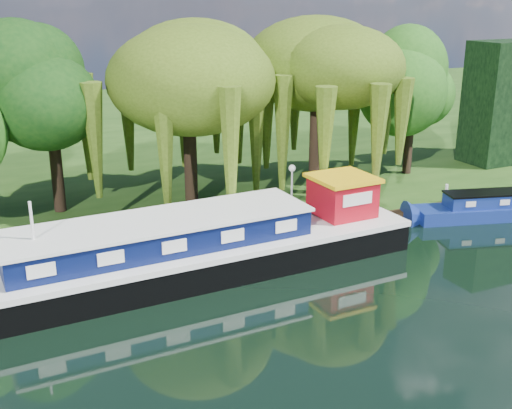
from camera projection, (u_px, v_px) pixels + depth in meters
ground at (410, 305)px, 24.54m from camera, size 120.00×120.00×0.00m
far_bank at (152, 133)px, 53.62m from camera, size 120.00×52.00×0.45m
dutch_barge at (191, 249)px, 27.11m from camera, size 20.42×5.21×4.28m
red_dinghy at (112, 298)px, 25.12m from camera, size 3.23×2.72×0.57m
willow_left at (188, 80)px, 32.94m from camera, size 7.68×7.68×9.21m
willow_right at (317, 79)px, 34.89m from camera, size 7.29×7.29×8.88m
tree_far_mid at (49, 93)px, 31.90m from camera, size 5.47×5.47×8.95m
tree_far_right at (413, 87)px, 39.27m from camera, size 4.81×4.81×7.87m
conifer_hedge at (510, 102)px, 42.91m from camera, size 6.00×3.00×8.00m
lamppost at (292, 176)px, 32.99m from camera, size 0.36×0.36×2.56m
mooring_posts at (294, 218)px, 31.24m from camera, size 19.16×0.16×1.00m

